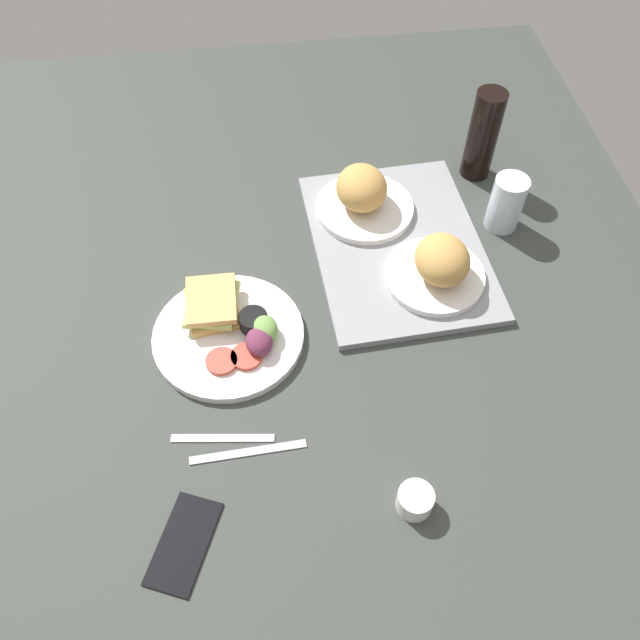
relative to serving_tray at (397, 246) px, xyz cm
name	(u,v)px	position (x,y,z in cm)	size (l,w,h in cm)	color
ground_plane	(303,331)	(16.78, -21.21, -2.30)	(190.00, 150.00, 3.00)	#383D38
serving_tray	(397,246)	(0.00, 0.00, 0.00)	(45.00, 33.00, 1.60)	gray
bread_plate_near	(363,195)	(-10.59, -5.47, 4.54)	(20.27, 20.27, 9.55)	white
bread_plate_far	(439,266)	(10.12, 5.54, 4.54)	(19.25, 19.25, 9.40)	white
plate_with_salad	(230,329)	(17.06, -34.40, 0.95)	(27.41, 27.41, 5.40)	white
drinking_glass	(506,203)	(-3.98, 22.73, 5.09)	(6.86, 6.86, 11.78)	silver
soda_bottle	(483,135)	(-20.35, 21.68, 9.33)	(6.40, 6.40, 20.26)	black
espresso_cup	(415,500)	(52.84, -8.20, 1.20)	(5.60, 5.60, 4.00)	silver
fork	(223,438)	(37.73, -36.81, -0.55)	(17.00, 1.40, 0.50)	#B7B7BC
knife	(248,452)	(40.73, -32.81, -0.55)	(19.00, 1.40, 0.50)	#B7B7BC
cell_phone	(184,543)	(54.12, -43.26, -0.40)	(14.40, 7.20, 0.80)	black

